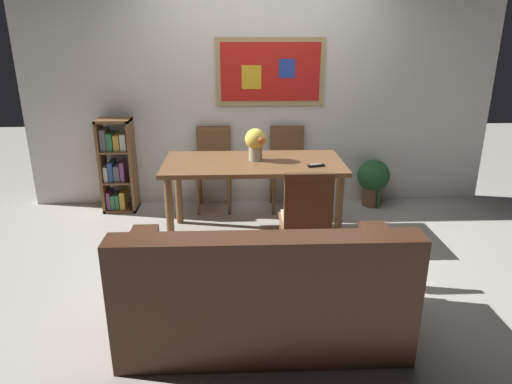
{
  "coord_description": "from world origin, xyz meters",
  "views": [
    {
      "loc": [
        -0.25,
        -3.72,
        1.94
      ],
      "look_at": [
        -0.11,
        -0.09,
        0.65
      ],
      "focal_mm": 32.48,
      "sensor_mm": 36.0,
      "label": 1
    }
  ],
  "objects_px": {
    "dining_chair_far_left": "(214,161)",
    "flower_vase": "(256,142)",
    "dining_chair_far_right": "(287,161)",
    "tv_remote": "(316,165)",
    "dining_chair_near_right": "(306,214)",
    "bookshelf": "(117,166)",
    "dining_table": "(253,171)",
    "leather_couch": "(262,295)",
    "potted_ivy": "(373,179)"
  },
  "relations": [
    {
      "from": "flower_vase",
      "to": "dining_table",
      "type": "bearing_deg",
      "value": -117.04
    },
    {
      "from": "bookshelf",
      "to": "flower_vase",
      "type": "relative_size",
      "value": 3.39
    },
    {
      "from": "dining_table",
      "to": "leather_couch",
      "type": "xyz_separation_m",
      "value": [
        -0.0,
        -1.61,
        -0.35
      ]
    },
    {
      "from": "bookshelf",
      "to": "leather_couch",
      "type": "bearing_deg",
      "value": -57.83
    },
    {
      "from": "potted_ivy",
      "to": "tv_remote",
      "type": "xyz_separation_m",
      "value": [
        -0.83,
        -0.96,
        0.45
      ]
    },
    {
      "from": "leather_couch",
      "to": "bookshelf",
      "type": "height_order",
      "value": "bookshelf"
    },
    {
      "from": "dining_table",
      "to": "bookshelf",
      "type": "height_order",
      "value": "bookshelf"
    },
    {
      "from": "dining_table",
      "to": "potted_ivy",
      "type": "bearing_deg",
      "value": 28.66
    },
    {
      "from": "dining_chair_far_left",
      "to": "dining_chair_near_right",
      "type": "relative_size",
      "value": 1.0
    },
    {
      "from": "flower_vase",
      "to": "dining_chair_near_right",
      "type": "bearing_deg",
      "value": -66.39
    },
    {
      "from": "dining_chair_far_right",
      "to": "leather_couch",
      "type": "xyz_separation_m",
      "value": [
        -0.41,
        -2.39,
        -0.23
      ]
    },
    {
      "from": "bookshelf",
      "to": "potted_ivy",
      "type": "bearing_deg",
      "value": 0.45
    },
    {
      "from": "dining_chair_near_right",
      "to": "leather_couch",
      "type": "xyz_separation_m",
      "value": [
        -0.39,
        -0.81,
        -0.23
      ]
    },
    {
      "from": "dining_chair_far_left",
      "to": "bookshelf",
      "type": "distance_m",
      "value": 1.06
    },
    {
      "from": "dining_table",
      "to": "flower_vase",
      "type": "distance_m",
      "value": 0.28
    },
    {
      "from": "dining_chair_far_left",
      "to": "leather_couch",
      "type": "height_order",
      "value": "dining_chair_far_left"
    },
    {
      "from": "dining_chair_far_right",
      "to": "potted_ivy",
      "type": "relative_size",
      "value": 1.51
    },
    {
      "from": "dining_chair_far_left",
      "to": "leather_couch",
      "type": "relative_size",
      "value": 0.51
    },
    {
      "from": "dining_chair_far_right",
      "to": "dining_chair_far_left",
      "type": "xyz_separation_m",
      "value": [
        -0.82,
        0.01,
        0.0
      ]
    },
    {
      "from": "dining_chair_far_right",
      "to": "tv_remote",
      "type": "relative_size",
      "value": 5.62
    },
    {
      "from": "dining_chair_near_right",
      "to": "bookshelf",
      "type": "distance_m",
      "value": 2.42
    },
    {
      "from": "bookshelf",
      "to": "tv_remote",
      "type": "bearing_deg",
      "value": -24.64
    },
    {
      "from": "dining_table",
      "to": "tv_remote",
      "type": "xyz_separation_m",
      "value": [
        0.56,
        -0.19,
        0.11
      ]
    },
    {
      "from": "dining_chair_near_right",
      "to": "tv_remote",
      "type": "distance_m",
      "value": 0.67
    },
    {
      "from": "dining_table",
      "to": "dining_chair_far_right",
      "type": "bearing_deg",
      "value": 62.46
    },
    {
      "from": "dining_chair_far_left",
      "to": "dining_table",
      "type": "bearing_deg",
      "value": -62.49
    },
    {
      "from": "potted_ivy",
      "to": "dining_chair_near_right",
      "type": "bearing_deg",
      "value": -122.63
    },
    {
      "from": "bookshelf",
      "to": "potted_ivy",
      "type": "relative_size",
      "value": 1.71
    },
    {
      "from": "dining_chair_far_left",
      "to": "potted_ivy",
      "type": "distance_m",
      "value": 1.82
    },
    {
      "from": "dining_table",
      "to": "tv_remote",
      "type": "distance_m",
      "value": 0.6
    },
    {
      "from": "dining_chair_far_right",
      "to": "bookshelf",
      "type": "bearing_deg",
      "value": -178.63
    },
    {
      "from": "dining_table",
      "to": "tv_remote",
      "type": "bearing_deg",
      "value": -19.13
    },
    {
      "from": "tv_remote",
      "to": "dining_table",
      "type": "bearing_deg",
      "value": 160.87
    },
    {
      "from": "dining_chair_far_left",
      "to": "dining_chair_far_right",
      "type": "bearing_deg",
      "value": -0.66
    },
    {
      "from": "dining_chair_far_left",
      "to": "flower_vase",
      "type": "xyz_separation_m",
      "value": [
        0.44,
        -0.75,
        0.39
      ]
    },
    {
      "from": "dining_table",
      "to": "potted_ivy",
      "type": "relative_size",
      "value": 2.8
    },
    {
      "from": "dining_chair_far_left",
      "to": "potted_ivy",
      "type": "xyz_separation_m",
      "value": [
        1.81,
        -0.03,
        -0.22
      ]
    },
    {
      "from": "dining_table",
      "to": "bookshelf",
      "type": "xyz_separation_m",
      "value": [
        -1.48,
        0.74,
        -0.15
      ]
    },
    {
      "from": "flower_vase",
      "to": "tv_remote",
      "type": "distance_m",
      "value": 0.61
    },
    {
      "from": "dining_table",
      "to": "dining_chair_far_right",
      "type": "relative_size",
      "value": 1.86
    },
    {
      "from": "bookshelf",
      "to": "dining_chair_near_right",
      "type": "bearing_deg",
      "value": -39.45
    },
    {
      "from": "leather_couch",
      "to": "potted_ivy",
      "type": "height_order",
      "value": "leather_couch"
    },
    {
      "from": "dining_chair_far_left",
      "to": "dining_chair_near_right",
      "type": "distance_m",
      "value": 1.79
    },
    {
      "from": "dining_chair_near_right",
      "to": "flower_vase",
      "type": "xyz_separation_m",
      "value": [
        -0.37,
        0.85,
        0.39
      ]
    },
    {
      "from": "dining_chair_far_right",
      "to": "flower_vase",
      "type": "xyz_separation_m",
      "value": [
        -0.38,
        -0.74,
        0.39
      ]
    },
    {
      "from": "flower_vase",
      "to": "tv_remote",
      "type": "xyz_separation_m",
      "value": [
        0.54,
        -0.24,
        -0.17
      ]
    },
    {
      "from": "dining_chair_far_right",
      "to": "tv_remote",
      "type": "height_order",
      "value": "dining_chair_far_right"
    },
    {
      "from": "dining_chair_far_right",
      "to": "dining_chair_near_right",
      "type": "distance_m",
      "value": 1.58
    },
    {
      "from": "dining_chair_far_left",
      "to": "bookshelf",
      "type": "height_order",
      "value": "bookshelf"
    },
    {
      "from": "flower_vase",
      "to": "dining_chair_far_left",
      "type": "bearing_deg",
      "value": 120.39
    }
  ]
}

